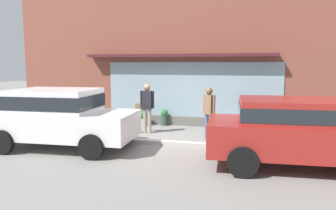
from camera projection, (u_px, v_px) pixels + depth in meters
ground_plane at (156, 142)px, 10.01m from camera, size 60.00×60.00×0.00m
curb_strip at (154, 142)px, 9.81m from camera, size 14.00×0.24×0.12m
storefront at (180, 61)px, 12.75m from camera, size 14.00×0.81×5.19m
fire_hydrant at (122, 122)px, 11.06m from camera, size 0.42×0.39×0.87m
pedestrian_with_handbag at (147, 104)px, 11.25m from camera, size 0.67×0.24×1.73m
pedestrian_passerby at (209, 109)px, 10.28m from camera, size 0.43×0.35×1.68m
parked_car_white at (60, 115)px, 9.28m from camera, size 4.23×2.24×1.70m
parked_car_red at (295, 129)px, 7.51m from camera, size 4.27×2.31×1.61m
potted_plant_window_left at (143, 117)px, 12.72m from camera, size 0.36×0.36×0.62m
potted_plant_trailing_edge at (77, 115)px, 13.43m from camera, size 0.27×0.27×0.59m
potted_plant_low_front at (261, 120)px, 11.83m from camera, size 0.32×0.32×0.69m
potted_plant_doorstep at (164, 117)px, 12.78m from camera, size 0.29×0.29×0.64m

